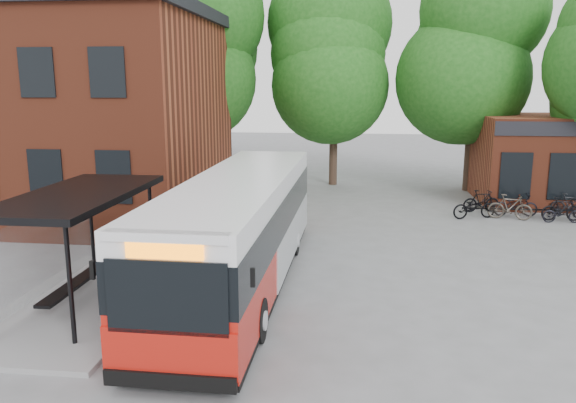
# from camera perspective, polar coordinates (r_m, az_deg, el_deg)

# --- Properties ---
(ground) EXTENTS (100.00, 100.00, 0.00)m
(ground) POSITION_cam_1_polar(r_m,az_deg,el_deg) (14.83, -1.95, -9.64)
(ground) COLOR slate
(bus_shelter) EXTENTS (3.60, 7.00, 2.90)m
(bus_shelter) POSITION_cam_1_polar(r_m,az_deg,el_deg) (14.80, -20.15, -4.50)
(bus_shelter) COLOR black
(bus_shelter) RESTS_ON ground
(bike_rail) EXTENTS (5.20, 0.10, 0.38)m
(bike_rail) POSITION_cam_1_polar(r_m,az_deg,el_deg) (25.25, 23.04, -1.10)
(bike_rail) COLOR black
(bike_rail) RESTS_ON ground
(tree_0) EXTENTS (7.92, 7.92, 11.00)m
(tree_0) POSITION_cam_1_polar(r_m,az_deg,el_deg) (30.73, -8.78, 11.83)
(tree_0) COLOR #1A5015
(tree_0) RESTS_ON ground
(tree_1) EXTENTS (7.92, 7.92, 10.40)m
(tree_1) POSITION_cam_1_polar(r_m,az_deg,el_deg) (30.66, 4.73, 11.37)
(tree_1) COLOR #1A5015
(tree_1) RESTS_ON ground
(tree_2) EXTENTS (7.92, 7.92, 11.00)m
(tree_2) POSITION_cam_1_polar(r_m,az_deg,el_deg) (30.22, 18.32, 11.39)
(tree_2) COLOR #1A5015
(tree_2) RESTS_ON ground
(city_bus) EXTENTS (2.70, 11.90, 3.02)m
(city_bus) POSITION_cam_1_polar(r_m,az_deg,el_deg) (15.28, -4.82, -3.07)
(city_bus) COLOR #B6180F
(city_bus) RESTS_ON ground
(bicycle_0) EXTENTS (1.98, 1.21, 0.98)m
(bicycle_0) POSITION_cam_1_polar(r_m,az_deg,el_deg) (24.27, 18.40, -0.52)
(bicycle_0) COLOR black
(bicycle_0) RESTS_ON ground
(bicycle_1) EXTENTS (1.68, 0.80, 0.97)m
(bicycle_1) POSITION_cam_1_polar(r_m,az_deg,el_deg) (25.58, 19.04, 0.04)
(bicycle_1) COLOR black
(bicycle_1) RESTS_ON ground
(bicycle_2) EXTENTS (1.70, 1.13, 0.84)m
(bicycle_2) POSITION_cam_1_polar(r_m,az_deg,el_deg) (26.01, 21.48, -0.09)
(bicycle_2) COLOR #4A170B
(bicycle_2) RESTS_ON ground
(bicycle_3) EXTENTS (1.80, 0.88, 1.04)m
(bicycle_3) POSITION_cam_1_polar(r_m,az_deg,el_deg) (24.58, 21.62, -0.52)
(bicycle_3) COLOR #474038
(bicycle_3) RESTS_ON ground
(bicycle_4) EXTENTS (1.79, 0.63, 0.94)m
(bicycle_4) POSITION_cam_1_polar(r_m,az_deg,el_deg) (25.30, 22.09, -0.34)
(bicycle_4) COLOR black
(bicycle_4) RESTS_ON ground
(bicycle_5) EXTENTS (1.65, 0.56, 0.98)m
(bicycle_5) POSITION_cam_1_polar(r_m,az_deg,el_deg) (25.20, 26.07, -0.69)
(bicycle_5) COLOR black
(bicycle_5) RESTS_ON ground
(bicycle_6) EXTENTS (1.56, 0.62, 0.80)m
(bicycle_6) POSITION_cam_1_polar(r_m,az_deg,el_deg) (24.85, 26.10, -1.06)
(bicycle_6) COLOR black
(bicycle_6) RESTS_ON ground
(bicycle_7) EXTENTS (1.60, 0.84, 0.93)m
(bicycle_7) POSITION_cam_1_polar(r_m,az_deg,el_deg) (26.45, 26.75, -0.27)
(bicycle_7) COLOR black
(bicycle_7) RESTS_ON ground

